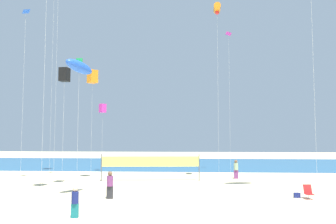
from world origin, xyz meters
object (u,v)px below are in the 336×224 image
Objects in this scene: kite_black_box at (64,75)px; kite_magenta_box at (103,108)px; volleyball_net at (150,162)px; kite_magenta_diamond at (229,36)px; beach_handbag at (297,195)px; kite_orange_box at (92,77)px; beachgoer_sage_shirt at (236,169)px; folding_beach_chair at (308,192)px; beachgoer_plum_shirt at (110,184)px; kite_blue_inflatable at (79,67)px; kite_orange_tube at (217,9)px; kite_blue_diamond at (25,14)px; beachgoer_navy_shirt at (75,201)px.

kite_magenta_box is (0.56, 9.69, -1.91)m from kite_black_box.
kite_magenta_diamond reaches higher than volleyball_net.
volleyball_net reaches higher than beach_handbag.
kite_magenta_box is (-0.59, 5.88, -2.46)m from kite_orange_box.
beachgoer_sage_shirt is 1.99× the size of folding_beach_chair.
beachgoer_plum_shirt is 12.33m from kite_orange_box.
beachgoer_plum_shirt is at bearing 10.46° from kite_blue_inflatable.
beachgoer_sage_shirt reaches higher than folding_beach_chair.
kite_orange_tube is (11.57, 0.04, 6.21)m from kite_orange_box.
kite_blue_diamond is 2.02× the size of kite_magenta_box.
beachgoer_navy_shirt reaches higher than folding_beach_chair.
kite_blue_diamond is 1.60× the size of kite_black_box.
beachgoer_navy_shirt is at bearing -83.07° from beachgoer_plum_shirt.
kite_black_box is (-17.72, 3.50, 8.51)m from folding_beach_chair.
beach_handbag is at bearing 42.56° from beachgoer_navy_shirt.
folding_beach_chair is 20.44m from kite_magenta_diamond.
folding_beach_chair is (13.44, 5.50, -0.36)m from beachgoer_navy_shirt.
beachgoer_plum_shirt is at bearing -102.13° from volleyball_net.
kite_magenta_diamond is (10.35, 19.36, 14.34)m from beachgoer_navy_shirt.
kite_black_box reaches higher than beachgoer_navy_shirt.
beachgoer_sage_shirt reaches higher than beach_handbag.
kite_magenta_box is at bearing 121.31° from beachgoer_plum_shirt.
kite_magenta_diamond is at bearing 101.26° from beachgoer_sage_shirt.
kite_magenta_box reaches higher than beachgoer_plum_shirt.
kite_blue_inflatable reaches higher than beachgoer_sage_shirt.
folding_beach_chair is at bearing -12.97° from kite_blue_diamond.
beachgoer_navy_shirt is 17.95m from beachgoer_sage_shirt.
beachgoer_sage_shirt is 0.11× the size of kite_magenta_diamond.
kite_magenta_box is (-12.15, 5.84, -8.67)m from kite_orange_tube.
volleyball_net is 15.36m from kite_orange_tube.
beachgoer_navy_shirt is at bearing -76.26° from kite_orange_box.
kite_orange_box is at bearing -158.93° from beachgoer_sage_shirt.
beachgoer_sage_shirt is 0.20× the size of volleyball_net.
kite_magenta_diamond is 1.64× the size of kite_black_box.
beach_handbag is at bearing -33.46° from volleyball_net.
beachgoer_sage_shirt is 0.23× the size of kite_magenta_box.
kite_magenta_box is at bearing 142.12° from beach_handbag.
kite_magenta_box is at bearing 119.38° from beachgoer_navy_shirt.
beachgoer_sage_shirt is 8.19m from volleyball_net.
kite_orange_tube is (9.90, 8.46, 7.14)m from kite_blue_inflatable.
kite_black_box is 1.26× the size of kite_magenta_box.
folding_beach_chair is 0.76m from beach_handbag.
kite_blue_inflatable is 14.85m from kite_orange_tube.
kite_magenta_box is at bearing 86.69° from kite_black_box.
kite_magenta_diamond is at bearing 71.51° from folding_beach_chair.
kite_black_box reaches higher than beachgoer_plum_shirt.
beachgoer_plum_shirt reaches higher than beachgoer_navy_shirt.
kite_orange_tube is 14.90m from kite_black_box.
kite_blue_inflatable is (-14.28, -1.44, 8.43)m from beach_handbag.
kite_magenta_diamond reaches higher than beachgoer_plum_shirt.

